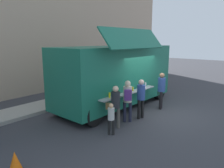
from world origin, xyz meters
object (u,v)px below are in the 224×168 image
object	(u,v)px
traffic_cone_orange	(15,162)
customer_rear_waiting	(115,103)
customer_extra_browsing	(161,87)
child_near_queue	(111,116)
customer_mid_with_backpack	(128,97)
customer_front_ordering	(141,95)
trash_bin	(122,80)
food_truck_main	(116,74)

from	to	relation	value
traffic_cone_orange	customer_rear_waiting	distance (m)	3.82
customer_extra_browsing	child_near_queue	xyz separation A→B (m)	(-3.81, -0.02, -0.36)
customer_rear_waiting	customer_mid_with_backpack	bearing A→B (deg)	-32.32
traffic_cone_orange	customer_extra_browsing	size ratio (longest dim) A/B	0.32
customer_rear_waiting	customer_extra_browsing	world-z (taller)	customer_extra_browsing
traffic_cone_orange	customer_front_ordering	size ratio (longest dim) A/B	0.33
trash_bin	child_near_queue	size ratio (longest dim) A/B	0.90
customer_rear_waiting	food_truck_main	bearing A→B (deg)	5.63
customer_front_ordering	customer_mid_with_backpack	distance (m)	0.74
child_near_queue	traffic_cone_orange	bearing A→B (deg)	136.17
food_truck_main	customer_rear_waiting	bearing A→B (deg)	-141.16
trash_bin	customer_rear_waiting	xyz separation A→B (m)	(-5.82, -4.01, 0.45)
trash_bin	customer_rear_waiting	distance (m)	7.08
traffic_cone_orange	child_near_queue	world-z (taller)	child_near_queue
food_truck_main	customer_front_ordering	bearing A→B (deg)	-109.60
customer_front_ordering	customer_mid_with_backpack	xyz separation A→B (m)	(-0.71, 0.18, 0.04)
customer_front_ordering	customer_rear_waiting	world-z (taller)	customer_front_ordering
child_near_queue	customer_extra_browsing	bearing A→B (deg)	-35.05
traffic_cone_orange	food_truck_main	bearing A→B (deg)	13.84
customer_front_ordering	child_near_queue	size ratio (longest dim) A/B	1.47
traffic_cone_orange	customer_rear_waiting	xyz separation A→B (m)	(3.75, -0.21, 0.69)
trash_bin	traffic_cone_orange	bearing A→B (deg)	-158.38
trash_bin	customer_mid_with_backpack	xyz separation A→B (m)	(-5.04, -4.02, 0.53)
child_near_queue	customer_rear_waiting	bearing A→B (deg)	-9.84
food_truck_main	customer_extra_browsing	xyz separation A→B (m)	(1.02, -1.93, -0.58)
customer_rear_waiting	trash_bin	bearing A→B (deg)	3.08
food_truck_main	customer_mid_with_backpack	xyz separation A→B (m)	(-1.45, -1.70, -0.58)
traffic_cone_orange	customer_extra_browsing	xyz separation A→B (m)	(7.00, -0.46, 0.77)
customer_mid_with_backpack	customer_extra_browsing	xyz separation A→B (m)	(2.47, -0.24, 0.00)
trash_bin	customer_extra_browsing	distance (m)	5.00
traffic_cone_orange	customer_extra_browsing	distance (m)	7.06
customer_front_ordering	customer_extra_browsing	world-z (taller)	customer_extra_browsing
customer_mid_with_backpack	child_near_queue	size ratio (longest dim) A/B	1.50
trash_bin	child_near_queue	bearing A→B (deg)	-146.19
customer_extra_browsing	traffic_cone_orange	bearing A→B (deg)	67.16
traffic_cone_orange	customer_front_ordering	world-z (taller)	customer_front_ordering
trash_bin	customer_extra_browsing	bearing A→B (deg)	-121.17
customer_extra_browsing	customer_mid_with_backpack	bearing A→B (deg)	65.43
customer_front_ordering	customer_mid_with_backpack	size ratio (longest dim) A/B	0.98
food_truck_main	customer_extra_browsing	distance (m)	2.26
food_truck_main	child_near_queue	bearing A→B (deg)	-143.26
customer_mid_with_backpack	trash_bin	bearing A→B (deg)	0.63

